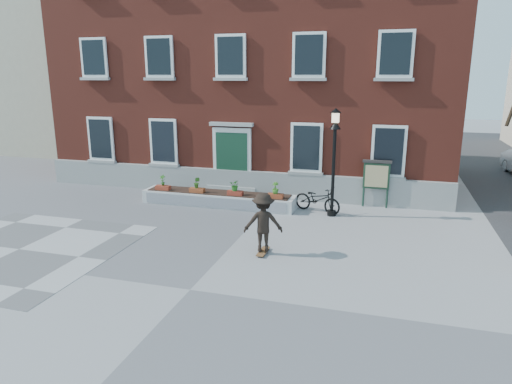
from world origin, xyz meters
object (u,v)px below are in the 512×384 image
(bicycle, at_px, (317,199))
(lamp_post, at_px, (334,148))
(skateboarder, at_px, (263,223))
(notice_board, at_px, (376,176))

(bicycle, distance_m, lamp_post, 2.14)
(skateboarder, bearing_deg, bicycle, 79.21)
(notice_board, bearing_deg, bicycle, -147.74)
(bicycle, xyz_separation_m, notice_board, (2.07, 1.31, 0.76))
(bicycle, relative_size, skateboarder, 1.05)
(bicycle, height_order, skateboarder, skateboarder)
(notice_board, bearing_deg, lamp_post, -132.83)
(lamp_post, relative_size, notice_board, 2.10)
(bicycle, bearing_deg, notice_board, -36.71)
(notice_board, distance_m, skateboarder, 6.58)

